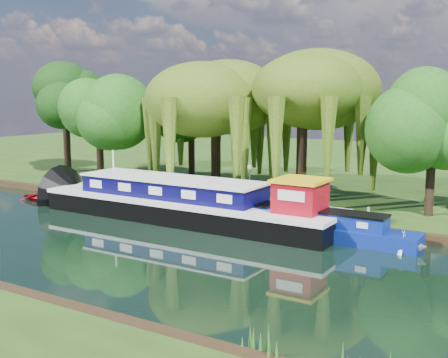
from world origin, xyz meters
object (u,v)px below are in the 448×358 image
Objects in this scene: dutch_barge at (188,204)px; red_dinghy at (40,200)px; narrowboat at (311,226)px; white_cruiser at (405,251)px.

red_dinghy is at bearing -177.62° from dutch_barge.
narrowboat is 5.39× the size of white_cruiser.
narrowboat is 20.39m from red_dinghy.
dutch_barge reaches higher than red_dinghy.
dutch_barge is 9.19× the size of white_cruiser.
white_cruiser is at bearing 0.36° from dutch_barge.
dutch_barge is 1.71× the size of narrowboat.
white_cruiser is (25.35, 0.46, 0.00)m from red_dinghy.
red_dinghy is 1.40× the size of white_cruiser.
red_dinghy is (-20.37, -0.72, -0.59)m from narrowboat.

